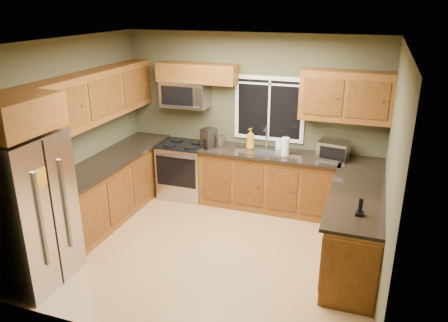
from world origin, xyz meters
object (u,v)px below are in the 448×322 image
Objects in this scene: microwave at (185,94)px; coffee_maker at (209,139)px; refrigerator at (28,211)px; cordless_phone at (360,210)px; paper_towel_roll at (285,147)px; range at (184,170)px; soap_bottle_b at (278,144)px; toaster_oven at (333,150)px; soap_bottle_a at (250,139)px; kettle at (221,141)px.

coffee_maker is (0.48, -0.21, -0.64)m from microwave.
cordless_phone is (3.57, 1.06, 0.10)m from refrigerator.
cordless_phone is (1.18, -1.68, -0.08)m from paper_towel_roll.
soap_bottle_b is at bearing 8.51° from range.
toaster_oven is at bearing 6.32° from paper_towel_roll.
soap_bottle_a is (1.81, 2.86, 0.21)m from refrigerator.
cordless_phone is at bearing -37.09° from kettle.
coffee_maker is at bearing -169.27° from kettle.
refrigerator is 1.92× the size of range.
coffee_maker is 1.22m from paper_towel_roll.
microwave is 2.29× the size of soap_bottle_a.
toaster_oven is at bearing -2.27° from microwave.
range is at bearing 176.39° from kettle.
soap_bottle_a is (1.12, 0.09, 0.64)m from range.
kettle is 1.26× the size of cordless_phone.
toaster_oven reaches higher than soap_bottle_b.
microwave is at bearing 177.73° from toaster_oven.
paper_towel_roll is at bearing -173.68° from toaster_oven.
refrigerator reaches higher than paper_towel_roll.
refrigerator is 5.93× the size of paper_towel_roll.
paper_towel_roll is (-0.70, -0.08, 0.00)m from toaster_oven.
microwave is 1.83m from paper_towel_roll.
microwave reaches higher than toaster_oven.
range is 0.89m from kettle.
refrigerator is 2.94m from coffee_maker.
coffee_maker is at bearing 66.52° from refrigerator.
soap_bottle_a is at bearing 134.32° from cordless_phone.
microwave is 1.28m from soap_bottle_a.
kettle reaches higher than soap_bottle_b.
refrigerator is at bearing -163.49° from cordless_phone.
cordless_phone reaches higher than range.
coffee_maker is 0.19m from kettle.
paper_towel_roll is 2.05m from cordless_phone.
kettle is (0.19, 0.04, -0.03)m from coffee_maker.
cordless_phone is at bearing -34.27° from coffee_maker.
microwave is 4.44× the size of soap_bottle_b.
range is 5.48× the size of soap_bottle_b.
soap_bottle_b is at bearing 16.23° from coffee_maker.
toaster_oven is at bearing 3.54° from coffee_maker.
kettle is 0.83× the size of paper_towel_roll.
range is at bearing -89.98° from microwave.
microwave reaches higher than paper_towel_roll.
microwave reaches higher than soap_bottle_b.
soap_bottle_a reaches higher than paper_towel_roll.
range is at bearing -179.02° from toaster_oven.
coffee_maker is 2.90m from cordless_phone.
range is 2.48m from toaster_oven.
soap_bottle_a is (-0.58, 0.13, 0.03)m from paper_towel_roll.
soap_bottle_b is (1.06, 0.31, -0.06)m from coffee_maker.
refrigerator is at bearing -137.73° from toaster_oven.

